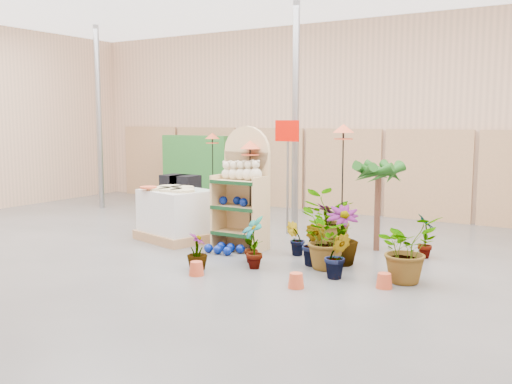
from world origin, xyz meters
TOP-DOWN VIEW (x-y plane):
  - room at (0.00, 0.91)m, footprint 15.20×12.10m
  - display_shelf at (0.03, 1.54)m, footprint 0.89×0.56m
  - teddy_bears at (0.06, 1.45)m, footprint 0.78×0.22m
  - gazing_balls_shelf at (0.03, 1.43)m, footprint 0.77×0.26m
  - gazing_balls_floor at (-0.03, 1.03)m, footprint 0.63×0.39m
  - pallet_stack at (-1.39, 1.45)m, footprint 1.56×1.40m
  - charcoal_planters at (-2.66, 3.14)m, footprint 0.80×0.50m
  - trellis_stock at (-3.80, 5.20)m, footprint 2.00×0.30m
  - offer_sign at (0.10, 2.98)m, footprint 0.50×0.08m
  - bird_table_front at (0.18, 1.50)m, footprint 0.34×0.34m
  - bird_table_right at (1.72, 1.84)m, footprint 0.34×0.34m
  - bird_table_back at (-2.59, 4.26)m, footprint 0.34×0.34m
  - palm at (2.06, 2.55)m, footprint 0.70×0.70m
  - potted_plant_0 at (0.67, 0.76)m, footprint 0.28×0.38m
  - potted_plant_1 at (1.60, 1.05)m, footprint 0.41×0.34m
  - potted_plant_2 at (1.86, 0.95)m, footprint 0.92×0.99m
  - potted_plant_3 at (1.92, 1.36)m, footprint 0.68×0.68m
  - potted_plant_4 at (2.92, 2.43)m, footprint 0.42×0.46m
  - potted_plant_5 at (1.05, 1.51)m, footprint 0.39×0.38m
  - potted_plant_6 at (1.29, 2.37)m, footprint 1.18×1.16m
  - potted_plant_7 at (0.22, -0.05)m, footprint 0.43×0.43m
  - potted_plant_8 at (0.90, 0.46)m, footprint 0.50×0.47m
  - potted_plant_9 at (2.19, 0.60)m, footprint 0.46×0.42m
  - potted_plant_10 at (3.05, 0.93)m, footprint 1.05×1.09m
  - potted_plant_11 at (1.15, 2.51)m, footprint 0.56×0.56m

SIDE VIEW (x-z plane):
  - gazing_balls_floor at x=-0.03m, z-range 0.00..0.15m
  - potted_plant_7 at x=0.22m, z-range 0.00..0.55m
  - potted_plant_5 at x=1.05m, z-range 0.00..0.56m
  - potted_plant_9 at x=2.19m, z-range 0.00..0.66m
  - potted_plant_0 at x=0.67m, z-range 0.00..0.68m
  - potted_plant_1 at x=1.60m, z-range 0.00..0.69m
  - potted_plant_4 at x=2.92m, z-range 0.00..0.72m
  - potted_plant_11 at x=1.15m, z-range 0.00..0.74m
  - potted_plant_8 at x=0.90m, z-range 0.00..0.79m
  - potted_plant_3 at x=1.92m, z-range 0.00..0.91m
  - potted_plant_2 at x=1.86m, z-range 0.00..0.92m
  - potted_plant_10 at x=3.05m, z-range 0.00..0.93m
  - pallet_stack at x=-1.39m, z-range -0.02..0.96m
  - potted_plant_6 at x=1.29m, z-range 0.00..1.00m
  - charcoal_planters at x=-2.66m, z-range 0.00..1.00m
  - gazing_balls_shelf at x=0.03m, z-range 0.75..0.90m
  - trellis_stock at x=-3.80m, z-range 0.00..1.80m
  - display_shelf at x=0.03m, z-range -0.09..2.01m
  - teddy_bears at x=0.06m, z-range 1.16..1.51m
  - palm at x=2.06m, z-range 0.56..2.19m
  - offer_sign at x=0.10m, z-range 0.47..2.67m
  - bird_table_front at x=0.18m, z-range 0.80..2.66m
  - bird_table_back at x=-2.59m, z-range 0.82..2.72m
  - bird_table_right at x=1.72m, z-range 0.92..3.07m
  - room at x=0.00m, z-range -0.14..4.56m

